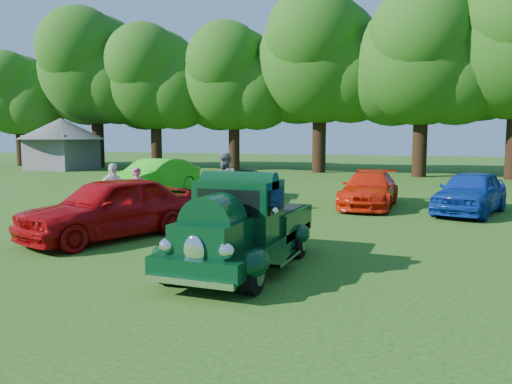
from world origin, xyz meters
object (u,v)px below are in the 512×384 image
(red_convertible, at_px, (110,207))
(back_car_lime, at_px, (155,177))
(back_car_black, at_px, (239,185))
(spectator_pink, at_px, (138,193))
(gazebo, at_px, (62,138))
(back_car_blue, at_px, (470,192))
(spectator_white, at_px, (113,192))
(spectator_grey, at_px, (225,183))
(hero_pickup, at_px, (243,230))
(back_car_orange, at_px, (369,190))

(red_convertible, xyz_separation_m, back_car_lime, (-3.97, 8.31, 0.01))
(back_car_black, bearing_deg, red_convertible, -100.35)
(spectator_pink, distance_m, gazebo, 25.66)
(red_convertible, xyz_separation_m, spectator_pink, (-1.09, 2.79, 0.02))
(back_car_lime, xyz_separation_m, back_car_blue, (12.38, -0.92, -0.07))
(gazebo, bearing_deg, spectator_white, -44.99)
(spectator_grey, distance_m, spectator_white, 3.66)
(back_car_lime, bearing_deg, back_car_blue, 2.23)
(spectator_grey, bearing_deg, gazebo, -162.01)
(back_car_blue, bearing_deg, spectator_pink, -138.01)
(back_car_black, distance_m, spectator_pink, 5.32)
(back_car_black, bearing_deg, back_car_lime, 165.37)
(hero_pickup, bearing_deg, red_convertible, 161.01)
(gazebo, bearing_deg, red_convertible, -45.86)
(spectator_pink, bearing_deg, back_car_lime, 82.14)
(gazebo, bearing_deg, spectator_pink, -43.26)
(back_car_blue, height_order, spectator_pink, spectator_pink)
(red_convertible, bearing_deg, back_car_blue, 60.49)
(back_car_blue, xyz_separation_m, spectator_grey, (-7.55, -2.49, 0.28))
(back_car_black, relative_size, spectator_grey, 2.20)
(red_convertible, relative_size, back_car_lime, 0.96)
(back_car_blue, relative_size, spectator_white, 2.39)
(spectator_pink, xyz_separation_m, spectator_white, (-0.38, -0.71, 0.08))
(red_convertible, height_order, spectator_white, spectator_white)
(hero_pickup, bearing_deg, back_car_black, 113.31)
(spectator_white, bearing_deg, hero_pickup, -94.16)
(spectator_grey, distance_m, gazebo, 25.78)
(back_car_lime, height_order, spectator_white, spectator_white)
(spectator_pink, bearing_deg, spectator_white, -153.89)
(hero_pickup, distance_m, back_car_black, 10.23)
(spectator_pink, bearing_deg, hero_pickup, -74.43)
(back_car_lime, distance_m, back_car_blue, 12.41)
(back_car_lime, relative_size, back_car_black, 1.08)
(back_car_lime, xyz_separation_m, spectator_pink, (2.88, -5.52, 0.01))
(red_convertible, relative_size, spectator_pink, 2.87)
(spectator_white, bearing_deg, red_convertible, -116.79)
(red_convertible, bearing_deg, back_car_lime, 134.71)
(back_car_black, relative_size, gazebo, 0.67)
(red_convertible, distance_m, spectator_grey, 4.98)
(spectator_white, bearing_deg, back_car_lime, 49.79)
(hero_pickup, bearing_deg, spectator_pink, 141.02)
(spectator_pink, height_order, spectator_white, spectator_white)
(back_car_lime, bearing_deg, back_car_orange, 3.12)
(back_car_lime, relative_size, back_car_blue, 1.14)
(back_car_orange, distance_m, gazebo, 27.93)
(back_car_blue, bearing_deg, back_car_lime, -168.10)
(spectator_white, distance_m, gazebo, 25.87)
(back_car_orange, bearing_deg, back_car_black, 177.12)
(back_car_blue, height_order, spectator_grey, spectator_grey)
(hero_pickup, relative_size, gazebo, 0.67)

